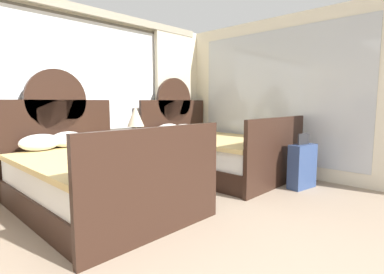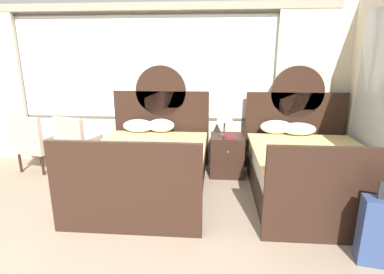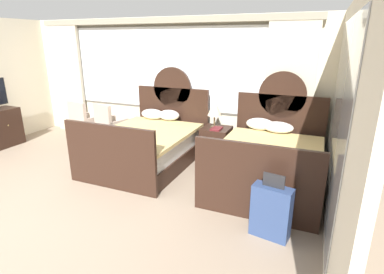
# 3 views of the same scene
# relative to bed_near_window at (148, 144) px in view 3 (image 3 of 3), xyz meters

# --- Properties ---
(ground_plane) EXTENTS (24.00, 24.00, 0.00)m
(ground_plane) POSITION_rel_bed_near_window_xyz_m (-0.30, -2.54, -0.37)
(ground_plane) COLOR gray
(wall_back_window) EXTENTS (6.80, 0.22, 2.70)m
(wall_back_window) POSITION_rel_bed_near_window_xyz_m (-0.30, 1.25, 1.06)
(wall_back_window) COLOR beige
(wall_back_window) RESTS_ON ground_plane
(wall_right_mirror) EXTENTS (0.08, 4.39, 2.70)m
(wall_right_mirror) POSITION_rel_bed_near_window_xyz_m (3.13, -0.91, 0.98)
(wall_right_mirror) COLOR beige
(wall_right_mirror) RESTS_ON ground_plane
(bed_near_window) EXTENTS (1.62, 2.24, 1.71)m
(bed_near_window) POSITION_rel_bed_near_window_xyz_m (0.00, 0.00, 0.00)
(bed_near_window) COLOR black
(bed_near_window) RESTS_ON ground_plane
(bed_near_mirror) EXTENTS (1.62, 2.24, 1.71)m
(bed_near_mirror) POSITION_rel_bed_near_window_xyz_m (2.23, 0.00, 0.00)
(bed_near_mirror) COLOR black
(bed_near_mirror) RESTS_ON ground_plane
(nightstand_between_beds) EXTENTS (0.52, 0.54, 0.64)m
(nightstand_between_beds) POSITION_rel_bed_near_window_xyz_m (1.12, 0.66, -0.05)
(nightstand_between_beds) COLOR black
(nightstand_between_beds) RESTS_ON ground_plane
(table_lamp_on_nightstand) EXTENTS (0.27, 0.27, 0.56)m
(table_lamp_on_nightstand) POSITION_rel_bed_near_window_xyz_m (1.07, 0.68, 0.66)
(table_lamp_on_nightstand) COLOR brown
(table_lamp_on_nightstand) RESTS_ON nightstand_between_beds
(book_on_nightstand) EXTENTS (0.18, 0.26, 0.03)m
(book_on_nightstand) POSITION_rel_bed_near_window_xyz_m (1.16, 0.55, 0.29)
(book_on_nightstand) COLOR maroon
(book_on_nightstand) RESTS_ON nightstand_between_beds
(armchair_by_window_left) EXTENTS (0.68, 0.68, 0.94)m
(armchair_by_window_left) POSITION_rel_bed_near_window_xyz_m (-1.31, 0.56, 0.12)
(armchair_by_window_left) COLOR #B29E8E
(armchair_by_window_left) RESTS_ON ground_plane
(armchair_by_window_centre) EXTENTS (0.64, 0.64, 0.94)m
(armchair_by_window_centre) POSITION_rel_bed_near_window_xyz_m (-2.02, 0.56, 0.12)
(armchair_by_window_centre) COLOR #B29E8E
(armchair_by_window_centre) RESTS_ON ground_plane
(suitcase_on_floor) EXTENTS (0.48, 0.27, 0.81)m
(suitcase_on_floor) POSITION_rel_bed_near_window_xyz_m (2.49, -1.42, -0.04)
(suitcase_on_floor) COLOR navy
(suitcase_on_floor) RESTS_ON ground_plane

